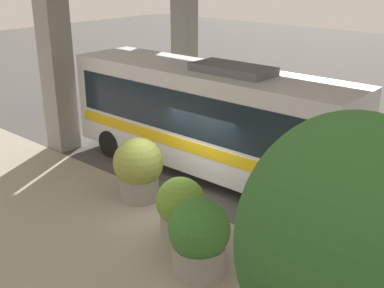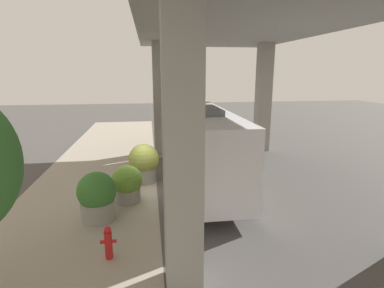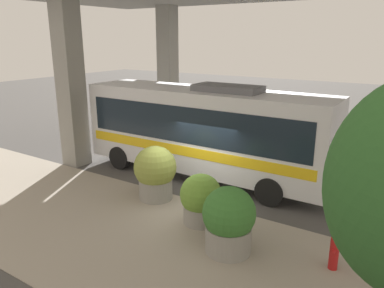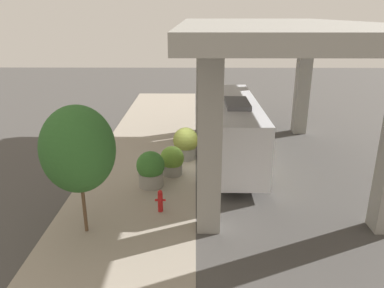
% 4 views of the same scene
% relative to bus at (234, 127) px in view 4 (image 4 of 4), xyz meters
% --- Properties ---
extents(ground_plane, '(80.00, 80.00, 0.00)m').
position_rel_bus_xyz_m(ground_plane, '(-2.20, -0.82, -2.06)').
color(ground_plane, '#474442').
rests_on(ground_plane, ground).
extents(sidewalk_strip, '(6.00, 40.00, 0.02)m').
position_rel_bus_xyz_m(sidewalk_strip, '(-5.20, -0.82, -2.05)').
color(sidewalk_strip, gray).
rests_on(sidewalk_strip, ground).
extents(overpass, '(9.40, 20.92, 7.81)m').
position_rel_bus_xyz_m(overpass, '(1.80, -0.82, 4.80)').
color(overpass, gray).
rests_on(overpass, ground).
extents(bus, '(2.57, 10.14, 3.81)m').
position_rel_bus_xyz_m(bus, '(0.00, 0.00, 0.00)').
color(bus, silver).
rests_on(bus, ground).
extents(fire_hydrant, '(0.46, 0.22, 1.03)m').
position_rel_bus_xyz_m(fire_hydrant, '(-3.74, -5.98, -1.54)').
color(fire_hydrant, '#B21919').
rests_on(fire_hydrant, ground).
extents(planter_front, '(1.28, 1.28, 1.58)m').
position_rel_bus_xyz_m(planter_front, '(-3.46, -1.98, -1.28)').
color(planter_front, gray).
rests_on(planter_front, ground).
extents(planter_middle, '(1.41, 1.41, 1.83)m').
position_rel_bus_xyz_m(planter_middle, '(-4.43, -3.44, -1.15)').
color(planter_middle, gray).
rests_on(planter_middle, ground).
extents(planter_back, '(1.49, 1.49, 1.92)m').
position_rel_bus_xyz_m(planter_back, '(-2.78, 0.29, -1.08)').
color(planter_back, gray).
rests_on(planter_back, ground).
extents(street_tree_near, '(2.76, 2.76, 5.15)m').
position_rel_bus_xyz_m(street_tree_near, '(-6.57, -7.55, 1.43)').
color(street_tree_near, brown).
rests_on(street_tree_near, ground).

